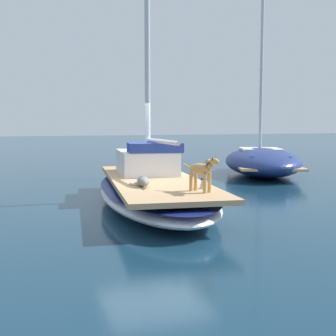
% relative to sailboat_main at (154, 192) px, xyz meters
% --- Properties ---
extents(ground_plane, '(120.00, 120.00, 0.00)m').
position_rel_sailboat_main_xyz_m(ground_plane, '(0.00, 0.00, -0.34)').
color(ground_plane, '#143347').
extents(sailboat_main, '(3.48, 7.51, 0.66)m').
position_rel_sailboat_main_xyz_m(sailboat_main, '(0.00, 0.00, 0.00)').
color(sailboat_main, white).
rests_on(sailboat_main, ground).
extents(mast_main, '(0.14, 2.27, 7.35)m').
position_rel_sailboat_main_xyz_m(mast_main, '(0.12, 0.75, 3.63)').
color(mast_main, silver).
rests_on(mast_main, sailboat_main).
extents(cabin_house, '(1.69, 2.39, 0.84)m').
position_rel_sailboat_main_xyz_m(cabin_house, '(0.16, 1.11, 0.67)').
color(cabin_house, silver).
rests_on(cabin_house, sailboat_main).
extents(dog_grey, '(0.39, 0.95, 0.22)m').
position_rel_sailboat_main_xyz_m(dog_grey, '(-0.63, -1.19, 0.43)').
color(dog_grey, gray).
rests_on(dog_grey, sailboat_main).
extents(dog_tan, '(0.45, 0.89, 0.70)m').
position_rel_sailboat_main_xyz_m(dog_tan, '(0.22, -2.34, 0.75)').
color(dog_tan, tan).
rests_on(dog_tan, sailboat_main).
extents(deck_winch, '(0.16, 0.16, 0.21)m').
position_rel_sailboat_main_xyz_m(deck_winch, '(0.46, -1.90, 0.42)').
color(deck_winch, '#B7B7BC').
rests_on(deck_winch, sailboat_main).
extents(coiled_rope, '(0.32, 0.32, 0.04)m').
position_rel_sailboat_main_xyz_m(coiled_rope, '(-0.69, -0.91, 0.35)').
color(coiled_rope, beige).
rests_on(coiled_rope, sailboat_main).
extents(moored_boat_starboard_side, '(4.64, 6.22, 7.37)m').
position_rel_sailboat_main_xyz_m(moored_boat_starboard_side, '(5.84, 4.61, 0.22)').
color(moored_boat_starboard_side, navy).
rests_on(moored_boat_starboard_side, ground).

